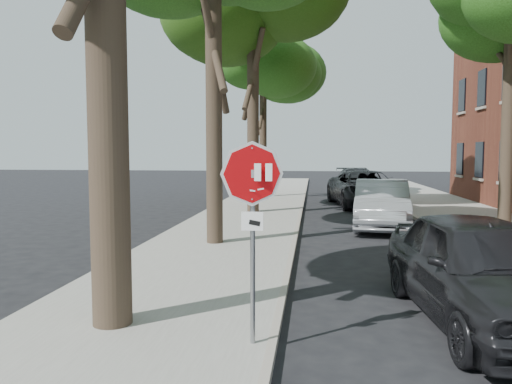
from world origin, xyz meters
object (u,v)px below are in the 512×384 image
at_px(tree_far, 263,66).
at_px(car_d, 365,189).
at_px(car_b, 381,204).
at_px(stop_sign, 252,203).
at_px(car_c, 357,182).
at_px(tree_mid_b, 253,17).
at_px(car_a, 482,269).

height_order(tree_far, car_d, tree_far).
relative_size(car_b, car_d, 0.81).
xyz_separation_m(stop_sign, car_d, (3.19, 17.54, -1.10)).
bearing_deg(car_c, stop_sign, -100.76).
relative_size(tree_far, car_d, 1.53).
distance_m(stop_sign, tree_mid_b, 15.48).
bearing_deg(tree_far, tree_mid_b, -87.56).
height_order(tree_mid_b, car_c, tree_mid_b).
xyz_separation_m(stop_sign, car_c, (3.30, 23.66, -1.14)).
relative_size(car_b, car_c, 0.89).
height_order(car_b, car_c, car_b).
height_order(stop_sign, car_a, stop_sign).
bearing_deg(stop_sign, tree_mid_b, 96.95).
bearing_deg(car_b, car_a, -82.07).
xyz_separation_m(car_b, car_d, (0.12, 6.57, 0.03)).
bearing_deg(car_d, tree_far, 137.95).
relative_size(stop_sign, car_a, 0.53).
bearing_deg(car_b, car_c, 95.40).
xyz_separation_m(car_a, car_d, (-0.11, 16.01, 0.01)).
bearing_deg(tree_far, car_c, 25.37).
distance_m(stop_sign, car_c, 23.92).
distance_m(car_b, car_d, 6.57).
relative_size(car_c, car_d, 0.91).
height_order(tree_far, car_c, tree_far).
bearing_deg(car_d, car_c, 81.53).
bearing_deg(car_d, stop_sign, -107.69).
distance_m(car_a, car_b, 9.44).
bearing_deg(tree_mid_b, tree_far, 92.44).
distance_m(stop_sign, car_d, 17.86).
xyz_separation_m(tree_far, car_b, (5.08, -10.17, -6.40)).
relative_size(car_a, car_b, 0.99).
relative_size(tree_mid_b, car_b, 2.10).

